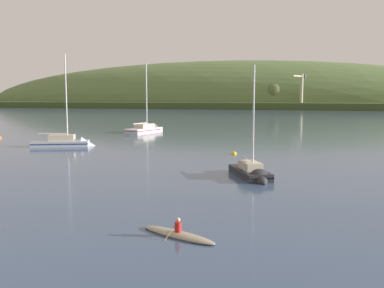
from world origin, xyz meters
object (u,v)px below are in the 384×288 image
at_px(sailboat_near_mooring, 147,131).
at_px(sailboat_far_left, 68,145).
at_px(dockside_crane, 301,93).
at_px(canoe_with_paddler, 178,234).
at_px(sailboat_midwater_white, 252,176).
at_px(mooring_buoy_off_fishing_boat, 234,154).

bearing_deg(sailboat_near_mooring, sailboat_far_left, -169.22).
bearing_deg(dockside_crane, sailboat_far_left, 19.25).
relative_size(sailboat_far_left, canoe_with_paddler, 3.04).
bearing_deg(sailboat_far_left, sailboat_midwater_white, -52.74).
height_order(dockside_crane, sailboat_midwater_white, dockside_crane).
relative_size(dockside_crane, sailboat_near_mooring, 1.27).
relative_size(sailboat_far_left, mooring_buoy_off_fishing_boat, 18.65).
relative_size(dockside_crane, mooring_buoy_off_fishing_boat, 25.28).
distance_m(sailboat_far_left, canoe_with_paddler, 39.63).
distance_m(dockside_crane, sailboat_near_mooring, 151.80).
xyz_separation_m(dockside_crane, canoe_with_paddler, (15.28, -204.07, -8.24)).
distance_m(dockside_crane, sailboat_far_left, 176.09).
height_order(dockside_crane, sailboat_near_mooring, dockside_crane).
relative_size(sailboat_midwater_white, canoe_with_paddler, 2.30).
bearing_deg(mooring_buoy_off_fishing_boat, sailboat_near_mooring, 133.62).
height_order(sailboat_far_left, mooring_buoy_off_fishing_boat, sailboat_far_left).
height_order(sailboat_far_left, canoe_with_paddler, sailboat_far_left).
bearing_deg(sailboat_midwater_white, dockside_crane, 153.25).
distance_m(sailboat_midwater_white, sailboat_far_left, 30.68).
height_order(dockside_crane, sailboat_far_left, dockside_crane).
bearing_deg(sailboat_near_mooring, sailboat_midwater_white, -133.20).
xyz_separation_m(dockside_crane, mooring_buoy_off_fishing_boat, (10.49, -175.15, -8.34)).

